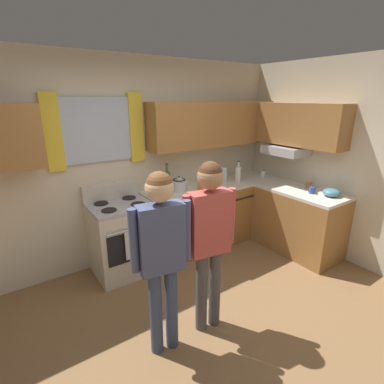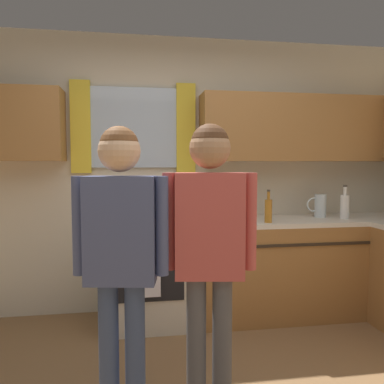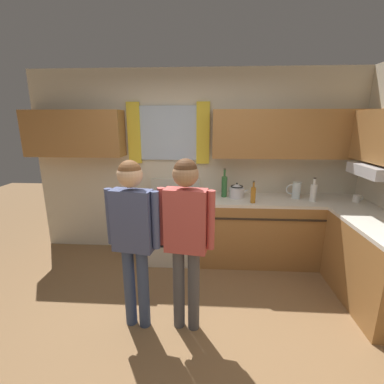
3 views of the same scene
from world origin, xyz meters
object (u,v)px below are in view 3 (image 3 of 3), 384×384
object	(u,v)px
adult_in_plaid	(186,227)
bottle_wine_green	(224,186)
adult_left	(133,227)
bottle_milk_white	(313,192)
mug_ceramic_white	(357,198)
stove_oven	(174,227)
water_pitcher	(296,190)
stovetop_kettle	(237,191)
bottle_oil_amber	(253,195)

from	to	relation	value
adult_in_plaid	bottle_wine_green	bearing A→B (deg)	74.06
adult_left	bottle_milk_white	bearing A→B (deg)	32.37
mug_ceramic_white	bottle_wine_green	bearing A→B (deg)	175.06
stove_oven	water_pitcher	world-z (taller)	water_pitcher
stove_oven	stovetop_kettle	bearing A→B (deg)	2.16
stove_oven	bottle_oil_amber	distance (m)	1.20
adult_left	mug_ceramic_white	bearing A→B (deg)	26.43
stovetop_kettle	bottle_wine_green	bearing A→B (deg)	169.03
bottle_oil_amber	stove_oven	bearing A→B (deg)	169.14
bottle_milk_white	mug_ceramic_white	size ratio (longest dim) A/B	2.49
bottle_oil_amber	mug_ceramic_white	world-z (taller)	bottle_oil_amber
bottle_oil_amber	stovetop_kettle	bearing A→B (deg)	128.03
water_pitcher	adult_left	world-z (taller)	adult_left
adult_left	bottle_oil_amber	bearing A→B (deg)	43.26
stovetop_kettle	water_pitcher	distance (m)	0.79
stove_oven	adult_left	xyz separation A→B (m)	(-0.18, -1.36, 0.54)
bottle_wine_green	water_pitcher	bearing A→B (deg)	-0.76
bottle_milk_white	mug_ceramic_white	distance (m)	0.56
stovetop_kettle	bottle_milk_white	bearing A→B (deg)	-6.58
stove_oven	mug_ceramic_white	distance (m)	2.44
mug_ceramic_white	adult_left	size ratio (longest dim) A/B	0.08
bottle_oil_amber	adult_left	bearing A→B (deg)	-136.74
adult_in_plaid	mug_ceramic_white	bearing A→B (deg)	31.41
stove_oven	bottle_milk_white	bearing A→B (deg)	-2.47
water_pitcher	stovetop_kettle	bearing A→B (deg)	-178.56
water_pitcher	adult_left	xyz separation A→B (m)	(-1.83, -1.41, -0.00)
bottle_milk_white	adult_in_plaid	distance (m)	2.01
adult_left	adult_in_plaid	xyz separation A→B (m)	(0.47, -0.00, 0.01)
bottle_milk_white	mug_ceramic_white	xyz separation A→B (m)	(0.55, -0.00, -0.07)
mug_ceramic_white	stovetop_kettle	world-z (taller)	stovetop_kettle
bottle_milk_white	water_pitcher	world-z (taller)	bottle_milk_white
stove_oven	bottle_wine_green	world-z (taller)	bottle_wine_green
bottle_oil_amber	adult_in_plaid	distance (m)	1.39
bottle_oil_amber	adult_in_plaid	xyz separation A→B (m)	(-0.76, -1.16, 0.01)
bottle_oil_amber	stovetop_kettle	size ratio (longest dim) A/B	1.04
bottle_wine_green	adult_in_plaid	size ratio (longest dim) A/B	0.24
bottle_milk_white	water_pitcher	distance (m)	0.22
bottle_wine_green	adult_left	bearing A→B (deg)	-121.66
bottle_milk_white	water_pitcher	bearing A→B (deg)	143.76
adult_left	stove_oven	bearing A→B (deg)	82.43
bottle_oil_amber	bottle_wine_green	distance (m)	0.44
stove_oven	mug_ceramic_white	size ratio (longest dim) A/B	8.76
mug_ceramic_white	stovetop_kettle	size ratio (longest dim) A/B	0.46
bottle_oil_amber	adult_in_plaid	size ratio (longest dim) A/B	0.18
stove_oven	mug_ceramic_white	xyz separation A→B (m)	(2.39, -0.08, 0.48)
bottle_wine_green	mug_ceramic_white	bearing A→B (deg)	-4.94
bottle_wine_green	stovetop_kettle	bearing A→B (deg)	-10.97
stovetop_kettle	adult_left	size ratio (longest dim) A/B	0.17
adult_left	adult_in_plaid	bearing A→B (deg)	-0.60
stove_oven	bottle_oil_amber	size ratio (longest dim) A/B	3.85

